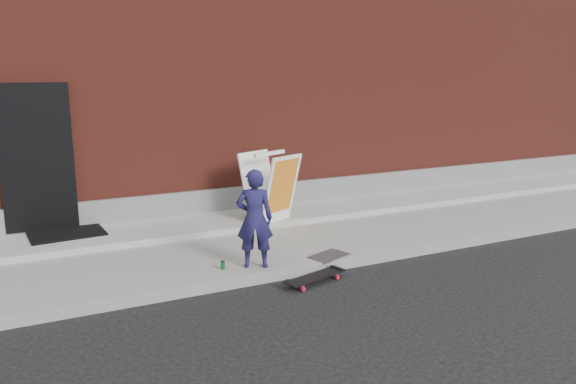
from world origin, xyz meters
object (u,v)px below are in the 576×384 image
skateboard (315,277)px  pizza_sign (271,186)px  child (255,219)px  soda_can (223,265)px

skateboard → pizza_sign: size_ratio=0.80×
child → soda_can: bearing=10.2°
skateboard → pizza_sign: bearing=80.3°
child → soda_can: 0.74m
soda_can → pizza_sign: bearing=48.5°
pizza_sign → soda_can: pizza_sign is taller
skateboard → soda_can: bearing=148.7°
skateboard → pizza_sign: 2.39m
pizza_sign → skateboard: bearing=-99.7°
soda_can → skateboard: bearing=-31.3°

